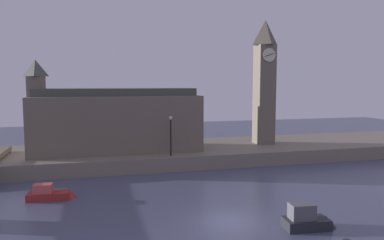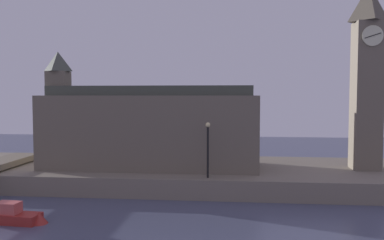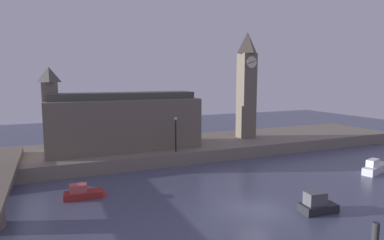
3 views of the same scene
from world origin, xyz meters
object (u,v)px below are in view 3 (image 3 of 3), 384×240
Objects in this scene: clock_tower at (247,84)px; parliament_hall at (121,122)px; boat_ferry_white at (378,167)px; boat_dinghy_red at (87,193)px; mooring_post_right at (375,240)px; boat_barge_dark at (320,205)px; streetlamp at (176,130)px.

clock_tower reaches higher than parliament_hall.
boat_ferry_white is (6.37, -16.44, -8.72)m from clock_tower.
boat_dinghy_red is at bearing -115.40° from parliament_hall.
mooring_post_right is 19.83m from boat_ferry_white.
mooring_post_right is (8.56, -27.67, -3.79)m from parliament_hall.
mooring_post_right is at bearing -108.47° from boat_barge_dark.
mooring_post_right is 21.51m from boat_dinghy_red.
boat_dinghy_red is at bearing -153.02° from clock_tower.
streetlamp is at bearing -37.84° from parliament_hall.
clock_tower is at bearing 111.20° from boat_ferry_white.
mooring_post_right is at bearing -82.37° from streetlamp.
boat_barge_dark is (15.98, -10.20, 0.14)m from boat_dinghy_red.
mooring_post_right is 6.54m from boat_barge_dark.
streetlamp reaches higher than boat_barge_dark.
clock_tower is 18.59m from parliament_hall.
boat_barge_dark is at bearing -157.63° from boat_ferry_white.
mooring_post_right is 0.56× the size of boat_dinghy_red.
clock_tower is at bearing 26.98° from boat_dinghy_red.
streetlamp reaches higher than boat_ferry_white.
boat_barge_dark is (5.21, -17.28, -3.48)m from streetlamp.
clock_tower is 3.99× the size of boat_dinghy_red.
boat_barge_dark is (-7.43, -22.12, -8.67)m from clock_tower.
streetlamp is 13.39m from boat_dinghy_red.
boat_barge_dark is (2.07, 6.19, -0.49)m from mooring_post_right.
streetlamp is at bearing 148.63° from boat_ferry_white.
streetlamp is at bearing -159.03° from clock_tower.
boat_ferry_white is at bearing -31.37° from streetlamp.
streetlamp is 22.55m from boat_ferry_white.
boat_dinghy_red is (-23.41, -11.92, -8.82)m from clock_tower.
streetlamp is (-12.64, -4.84, -5.19)m from clock_tower.
boat_ferry_white is (29.78, -4.52, 0.10)m from boat_dinghy_red.
clock_tower is 2.77× the size of boat_ferry_white.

